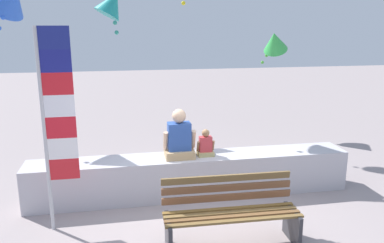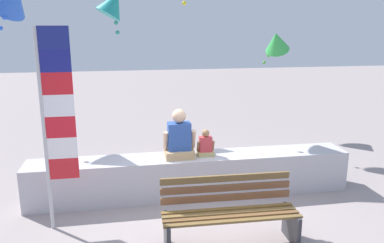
{
  "view_description": "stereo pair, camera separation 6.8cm",
  "coord_description": "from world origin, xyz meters",
  "px_view_note": "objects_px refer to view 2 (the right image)",
  "views": [
    {
      "loc": [
        -1.15,
        -5.25,
        2.85
      ],
      "look_at": [
        0.01,
        0.88,
        1.3
      ],
      "focal_mm": 36.46,
      "sensor_mm": 36.0,
      "label": 1
    },
    {
      "loc": [
        -1.09,
        -5.26,
        2.85
      ],
      "look_at": [
        0.01,
        0.88,
        1.3
      ],
      "focal_mm": 36.46,
      "sensor_mm": 36.0,
      "label": 2
    }
  ],
  "objects_px": {
    "kite_green": "(277,42)",
    "park_bench": "(229,213)",
    "person_adult": "(179,139)",
    "kite_teal": "(113,4)",
    "person_child": "(205,145)",
    "flag_banner": "(54,115)"
  },
  "relations": [
    {
      "from": "kite_green",
      "to": "park_bench",
      "type": "bearing_deg",
      "value": -117.2
    },
    {
      "from": "park_bench",
      "to": "person_adult",
      "type": "height_order",
      "value": "person_adult"
    },
    {
      "from": "kite_teal",
      "to": "person_child",
      "type": "bearing_deg",
      "value": -52.48
    },
    {
      "from": "park_bench",
      "to": "person_child",
      "type": "bearing_deg",
      "value": 89.64
    },
    {
      "from": "person_adult",
      "to": "flag_banner",
      "type": "bearing_deg",
      "value": -157.08
    },
    {
      "from": "person_child",
      "to": "kite_green",
      "type": "bearing_deg",
      "value": 53.16
    },
    {
      "from": "park_bench",
      "to": "person_child",
      "type": "xyz_separation_m",
      "value": [
        0.01,
        1.58,
        0.45
      ]
    },
    {
      "from": "person_child",
      "to": "flag_banner",
      "type": "height_order",
      "value": "flag_banner"
    },
    {
      "from": "kite_green",
      "to": "kite_teal",
      "type": "bearing_deg",
      "value": -159.16
    },
    {
      "from": "person_adult",
      "to": "kite_teal",
      "type": "xyz_separation_m",
      "value": [
        -1.0,
        1.89,
        2.22
      ]
    },
    {
      "from": "person_adult",
      "to": "person_child",
      "type": "height_order",
      "value": "person_adult"
    },
    {
      "from": "person_child",
      "to": "kite_green",
      "type": "xyz_separation_m",
      "value": [
        2.56,
        3.41,
        1.55
      ]
    },
    {
      "from": "park_bench",
      "to": "kite_teal",
      "type": "bearing_deg",
      "value": 112.53
    },
    {
      "from": "flag_banner",
      "to": "kite_teal",
      "type": "height_order",
      "value": "kite_teal"
    },
    {
      "from": "flag_banner",
      "to": "kite_green",
      "type": "xyz_separation_m",
      "value": [
        4.82,
        4.18,
        0.77
      ]
    },
    {
      "from": "park_bench",
      "to": "person_adult",
      "type": "xyz_separation_m",
      "value": [
        -0.44,
        1.58,
        0.59
      ]
    },
    {
      "from": "person_adult",
      "to": "kite_green",
      "type": "distance_m",
      "value": 4.76
    },
    {
      "from": "person_adult",
      "to": "person_child",
      "type": "distance_m",
      "value": 0.47
    },
    {
      "from": "person_child",
      "to": "flag_banner",
      "type": "bearing_deg",
      "value": -161.24
    },
    {
      "from": "kite_green",
      "to": "flag_banner",
      "type": "bearing_deg",
      "value": -139.04
    },
    {
      "from": "person_child",
      "to": "flag_banner",
      "type": "xyz_separation_m",
      "value": [
        -2.26,
        -0.77,
        0.79
      ]
    },
    {
      "from": "flag_banner",
      "to": "kite_green",
      "type": "bearing_deg",
      "value": 40.96
    }
  ]
}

